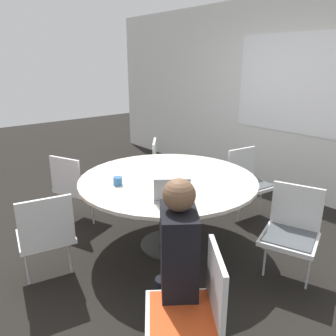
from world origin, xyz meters
name	(u,v)px	position (x,y,z in m)	size (l,w,h in m)	color
ground_plane	(168,245)	(0.00, 0.00, 0.00)	(16.00, 16.00, 0.00)	black
wall_back	(296,99)	(0.00, 2.27, 1.35)	(8.00, 0.07, 2.70)	silver
conference_table	(168,190)	(0.00, 0.00, 0.63)	(1.74, 1.74, 0.75)	#333333
chair_0	(193,306)	(1.22, -0.84, 0.50)	(0.60, 0.60, 0.84)	silver
chair_1	(292,228)	(1.10, 0.45, 0.50)	(0.55, 0.54, 0.84)	silver
chair_2	(248,178)	(0.10, 1.18, 0.50)	(0.48, 0.49, 0.84)	silver
chair_3	(164,166)	(-0.93, 0.72, 0.50)	(0.61, 0.61, 0.84)	silver
chair_4	(75,184)	(-1.07, -0.50, 0.50)	(0.56, 0.55, 0.84)	silver
chair_5	(46,232)	(-0.19, -1.17, 0.50)	(0.51, 0.52, 0.84)	silver
person_0	(176,254)	(0.98, -0.76, 0.69)	(0.42, 0.39, 1.19)	black
laptop	(172,194)	(0.44, -0.34, 0.81)	(0.36, 0.37, 0.21)	#99999E
coffee_cup	(118,181)	(-0.15, -0.48, 0.79)	(0.08, 0.08, 0.08)	#33669E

